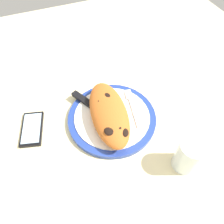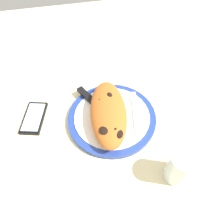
{
  "view_description": "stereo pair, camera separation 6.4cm",
  "coord_description": "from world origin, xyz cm",
  "px_view_note": "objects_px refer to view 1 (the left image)",
  "views": [
    {
      "loc": [
        -35.71,
        14.27,
        55.4
      ],
      "look_at": [
        0.0,
        0.0,
        3.85
      ],
      "focal_mm": 34.58,
      "sensor_mm": 36.0,
      "label": 1
    },
    {
      "loc": [
        -37.59,
        8.13,
        55.4
      ],
      "look_at": [
        0.0,
        0.0,
        3.85
      ],
      "focal_mm": 34.58,
      "sensor_mm": 36.0,
      "label": 2
    }
  ],
  "objects_px": {
    "fork": "(131,104)",
    "water_glass": "(187,157)",
    "plate": "(112,118)",
    "calzone": "(109,113)",
    "knife": "(91,105)",
    "smartphone": "(32,129)"
  },
  "relations": [
    {
      "from": "plate",
      "to": "knife",
      "type": "distance_m",
      "value": 0.08
    },
    {
      "from": "plate",
      "to": "calzone",
      "type": "distance_m",
      "value": 0.04
    },
    {
      "from": "smartphone",
      "to": "water_glass",
      "type": "height_order",
      "value": "water_glass"
    },
    {
      "from": "smartphone",
      "to": "water_glass",
      "type": "xyz_separation_m",
      "value": [
        -0.26,
        -0.36,
        0.04
      ]
    },
    {
      "from": "knife",
      "to": "water_glass",
      "type": "height_order",
      "value": "water_glass"
    },
    {
      "from": "knife",
      "to": "plate",
      "type": "bearing_deg",
      "value": -141.93
    },
    {
      "from": "calzone",
      "to": "fork",
      "type": "height_order",
      "value": "calzone"
    },
    {
      "from": "calzone",
      "to": "knife",
      "type": "height_order",
      "value": "calzone"
    },
    {
      "from": "fork",
      "to": "smartphone",
      "type": "height_order",
      "value": "fork"
    },
    {
      "from": "water_glass",
      "to": "smartphone",
      "type": "bearing_deg",
      "value": 54.12
    },
    {
      "from": "fork",
      "to": "smartphone",
      "type": "distance_m",
      "value": 0.31
    },
    {
      "from": "calzone",
      "to": "fork",
      "type": "bearing_deg",
      "value": -73.5
    },
    {
      "from": "calzone",
      "to": "smartphone",
      "type": "bearing_deg",
      "value": 75.13
    },
    {
      "from": "fork",
      "to": "water_glass",
      "type": "height_order",
      "value": "water_glass"
    },
    {
      "from": "water_glass",
      "to": "plate",
      "type": "bearing_deg",
      "value": 30.85
    },
    {
      "from": "plate",
      "to": "water_glass",
      "type": "relative_size",
      "value": 2.69
    },
    {
      "from": "knife",
      "to": "smartphone",
      "type": "relative_size",
      "value": 1.6
    },
    {
      "from": "fork",
      "to": "smartphone",
      "type": "bearing_deg",
      "value": 83.74
    },
    {
      "from": "fork",
      "to": "knife",
      "type": "relative_size",
      "value": 0.73
    },
    {
      "from": "calzone",
      "to": "water_glass",
      "type": "bearing_deg",
      "value": -145.91
    },
    {
      "from": "plate",
      "to": "water_glass",
      "type": "bearing_deg",
      "value": -149.15
    },
    {
      "from": "knife",
      "to": "smartphone",
      "type": "distance_m",
      "value": 0.19
    }
  ]
}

